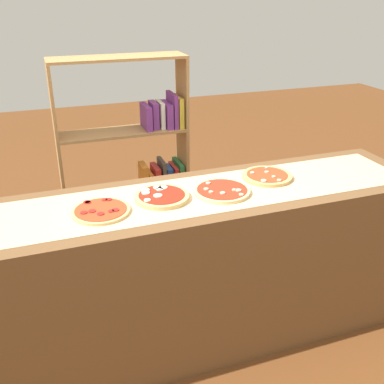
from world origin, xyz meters
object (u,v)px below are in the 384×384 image
object	(u,v)px
bookshelf	(142,171)
pizza_pepperoni_0	(101,211)
pizza_mozzarella_1	(162,196)
pizza_mushroom_2	(222,191)
pizza_mushroom_3	(267,176)

from	to	relation	value
bookshelf	pizza_pepperoni_0	bearing A→B (deg)	-113.57
pizza_mozzarella_1	pizza_mushroom_2	size ratio (longest dim) A/B	0.94
pizza_pepperoni_0	pizza_mushroom_2	bearing A→B (deg)	1.06
pizza_pepperoni_0	pizza_mushroom_3	bearing A→B (deg)	6.45
pizza_mushroom_3	pizza_pepperoni_0	bearing A→B (deg)	-173.55
pizza_mushroom_2	pizza_mushroom_3	world-z (taller)	pizza_mushroom_3
pizza_pepperoni_0	pizza_mushroom_3	xyz separation A→B (m)	(0.97, 0.11, 0.00)
pizza_pepperoni_0	pizza_mozzarella_1	bearing A→B (deg)	8.72
pizza_mushroom_3	bookshelf	xyz separation A→B (m)	(-0.52, 0.92, -0.25)
pizza_mozzarella_1	bookshelf	bearing A→B (deg)	82.62
pizza_mushroom_2	pizza_mushroom_3	distance (m)	0.34
pizza_mushroom_3	bookshelf	world-z (taller)	bookshelf
pizza_pepperoni_0	pizza_mozzarella_1	distance (m)	0.33
pizza_mushroom_3	bookshelf	bearing A→B (deg)	119.45
pizza_mozzarella_1	pizza_mushroom_3	world-z (taller)	pizza_mozzarella_1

